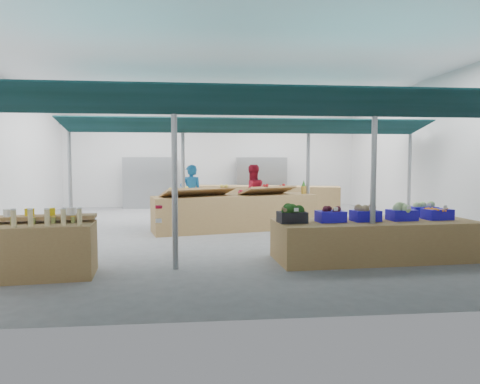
# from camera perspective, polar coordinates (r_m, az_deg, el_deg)

# --- Properties ---
(floor) EXTENTS (13.00, 13.00, 0.00)m
(floor) POSITION_cam_1_polar(r_m,az_deg,el_deg) (11.47, -2.59, -5.19)
(floor) COLOR slate
(floor) RESTS_ON ground
(hall) EXTENTS (13.00, 13.00, 13.00)m
(hall) POSITION_cam_1_polar(r_m,az_deg,el_deg) (12.79, -2.99, 7.64)
(hall) COLOR silver
(hall) RESTS_ON ground
(pole_grid) EXTENTS (10.00, 4.60, 3.00)m
(pole_grid) POSITION_cam_1_polar(r_m,az_deg,el_deg) (9.66, 2.41, 3.88)
(pole_grid) COLOR gray
(pole_grid) RESTS_ON floor
(awnings) EXTENTS (9.50, 7.08, 0.30)m
(awnings) POSITION_cam_1_polar(r_m,az_deg,el_deg) (9.71, 2.43, 9.61)
(awnings) COLOR #092828
(awnings) RESTS_ON pole_grid
(back_shelving_left) EXTENTS (2.00, 0.50, 2.00)m
(back_shelving_left) POSITION_cam_1_polar(r_m,az_deg,el_deg) (17.43, -11.95, 1.18)
(back_shelving_left) COLOR #B23F33
(back_shelving_left) RESTS_ON floor
(back_shelving_right) EXTENTS (2.00, 0.50, 2.00)m
(back_shelving_right) POSITION_cam_1_polar(r_m,az_deg,el_deg) (17.53, 2.84, 1.28)
(back_shelving_right) COLOR #B23F33
(back_shelving_right) RESTS_ON floor
(bottle_shelf) EXTENTS (2.00, 1.33, 1.13)m
(bottle_shelf) POSITION_cam_1_polar(r_m,az_deg,el_deg) (7.61, -26.05, -6.78)
(bottle_shelf) COLOR olive
(bottle_shelf) RESTS_ON floor
(veg_counter) EXTENTS (3.84, 1.46, 0.73)m
(veg_counter) POSITION_cam_1_polar(r_m,az_deg,el_deg) (8.49, 17.60, -6.12)
(veg_counter) COLOR olive
(veg_counter) RESTS_ON floor
(fruit_counter) EXTENTS (4.52, 2.00, 0.94)m
(fruit_counter) POSITION_cam_1_polar(r_m,az_deg,el_deg) (11.53, -0.64, -2.78)
(fruit_counter) COLOR olive
(fruit_counter) RESTS_ON floor
(far_counter) EXTENTS (5.41, 2.43, 0.96)m
(far_counter) POSITION_cam_1_polar(r_m,az_deg,el_deg) (15.76, 3.45, -0.93)
(far_counter) COLOR olive
(far_counter) RESTS_ON floor
(crate_stack) EXTENTS (0.54, 0.45, 0.57)m
(crate_stack) POSITION_cam_1_polar(r_m,az_deg,el_deg) (8.31, 17.95, -6.92)
(crate_stack) COLOR #1A11BC
(crate_stack) RESTS_ON floor
(vendor_left) EXTENTS (0.72, 0.55, 1.76)m
(vendor_left) POSITION_cam_1_polar(r_m,az_deg,el_deg) (12.54, -6.56, -0.38)
(vendor_left) COLOR #175E9A
(vendor_left) RESTS_ON floor
(vendor_right) EXTENTS (0.98, 0.84, 1.76)m
(vendor_right) POSITION_cam_1_polar(r_m,az_deg,el_deg) (12.64, 1.62, -0.32)
(vendor_right) COLOR #AF152A
(vendor_right) RESTS_ON floor
(crate_broccoli) EXTENTS (0.54, 0.43, 0.35)m
(crate_broccoli) POSITION_cam_1_polar(r_m,az_deg,el_deg) (7.83, 6.97, -2.92)
(crate_broccoli) COLOR black
(crate_broccoli) RESTS_ON veg_counter
(crate_beets) EXTENTS (0.54, 0.43, 0.29)m
(crate_beets) POSITION_cam_1_polar(r_m,az_deg,el_deg) (8.06, 11.99, -2.96)
(crate_beets) COLOR #1A11BC
(crate_beets) RESTS_ON veg_counter
(crate_celeriac) EXTENTS (0.54, 0.43, 0.31)m
(crate_celeriac) POSITION_cam_1_polar(r_m,az_deg,el_deg) (8.33, 16.38, -2.74)
(crate_celeriac) COLOR #1A11BC
(crate_celeriac) RESTS_ON veg_counter
(crate_cabbage) EXTENTS (0.54, 0.43, 0.35)m
(crate_cabbage) POSITION_cam_1_polar(r_m,az_deg,el_deg) (8.66, 20.77, -2.49)
(crate_cabbage) COLOR #1A11BC
(crate_cabbage) RESTS_ON veg_counter
(crate_carrots) EXTENTS (0.54, 0.43, 0.29)m
(crate_carrots) POSITION_cam_1_polar(r_m,az_deg,el_deg) (9.05, 24.81, -2.63)
(crate_carrots) COLOR #1A11BC
(crate_carrots) RESTS_ON veg_counter
(sparrow) EXTENTS (0.12, 0.09, 0.11)m
(sparrow) POSITION_cam_1_polar(r_m,az_deg,el_deg) (7.65, 6.03, -2.41)
(sparrow) COLOR brown
(sparrow) RESTS_ON crate_broccoli
(pole_ribbon) EXTENTS (0.12, 0.12, 0.28)m
(pole_ribbon) POSITION_cam_1_polar(r_m,az_deg,el_deg) (7.12, -10.78, -2.13)
(pole_ribbon) COLOR #B00B25
(pole_ribbon) RESTS_ON pole_grid
(apple_heap_yellow) EXTENTS (2.02, 1.45, 0.27)m
(apple_heap_yellow) POSITION_cam_1_polar(r_m,az_deg,el_deg) (11.09, -5.62, 0.24)
(apple_heap_yellow) COLOR #997247
(apple_heap_yellow) RESTS_ON fruit_counter
(apple_heap_red) EXTENTS (1.66, 1.28, 0.27)m
(apple_heap_red) POSITION_cam_1_polar(r_m,az_deg,el_deg) (11.68, 3.68, 0.44)
(apple_heap_red) COLOR #997247
(apple_heap_red) RESTS_ON fruit_counter
(pineapple) EXTENTS (0.14, 0.14, 0.39)m
(pineapple) POSITION_cam_1_polar(r_m,az_deg,el_deg) (12.14, 8.49, 0.61)
(pineapple) COLOR #8C6019
(pineapple) RESTS_ON fruit_counter
(crate_extra) EXTENTS (0.51, 0.41, 0.32)m
(crate_extra) POSITION_cam_1_polar(r_m,az_deg,el_deg) (9.44, 23.22, -2.10)
(crate_extra) COLOR #1A11BC
(crate_extra) RESTS_ON veg_counter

